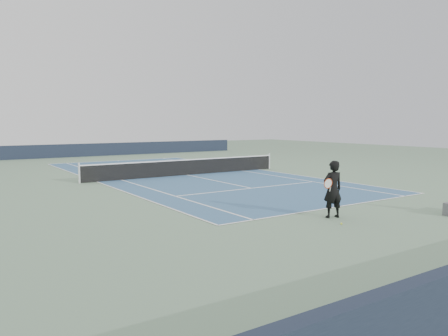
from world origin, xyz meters
TOP-DOWN VIEW (x-y plane):
  - ground at (0.00, 0.00)m, footprint 80.00×80.00m
  - court_surface at (0.00, 0.00)m, footprint 10.97×23.77m
  - tennis_net at (0.00, 0.00)m, footprint 12.90×0.10m
  - windscreen_far at (0.00, 17.88)m, footprint 30.00×0.25m
  - tennis_player at (-1.68, -13.02)m, footprint 0.86×0.67m
  - tennis_ball at (-2.20, -13.89)m, footprint 0.06×0.06m

SIDE VIEW (x-z plane):
  - ground at x=0.00m, z-range 0.00..0.00m
  - court_surface at x=0.00m, z-range 0.00..0.01m
  - tennis_ball at x=-2.20m, z-range 0.00..0.06m
  - tennis_net at x=0.00m, z-range -0.03..1.04m
  - windscreen_far at x=0.00m, z-range 0.00..1.20m
  - tennis_player at x=-1.68m, z-range 0.00..1.92m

